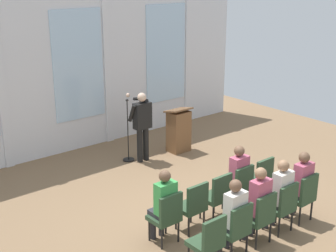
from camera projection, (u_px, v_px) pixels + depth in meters
ground_plane at (220, 222)px, 8.58m from camera, size 13.64×13.64×0.00m
rear_partition at (79, 69)px, 11.65m from camera, size 10.49×0.14×4.15m
speaker at (142, 122)px, 11.09m from camera, size 0.50×0.69×1.70m
mic_stand at (128, 147)px, 11.31m from camera, size 0.28×0.28×1.55m
lectern at (179, 130)px, 11.84m from camera, size 0.60×0.48×1.16m
chair_r0_c0 at (167, 215)px, 7.76m from camera, size 0.46×0.44×0.94m
audience_r0_c0 at (164, 202)px, 7.76m from camera, size 0.36×0.39×1.32m
chair_r0_c1 at (193, 204)px, 8.12m from camera, size 0.46×0.44×0.94m
chair_r0_c2 at (217, 194)px, 8.48m from camera, size 0.46×0.44×0.94m
chair_r0_c3 at (239, 185)px, 8.84m from camera, size 0.46×0.44×0.94m
audience_r0_c3 at (237, 174)px, 8.84m from camera, size 0.36×0.39×1.32m
chair_r0_c4 at (260, 177)px, 9.20m from camera, size 0.46×0.44×0.94m
chair_r1_c0 at (209, 240)px, 7.03m from camera, size 0.46×0.44×0.94m
chair_r1_c1 at (236, 227)px, 7.39m from camera, size 0.46×0.44×0.94m
audience_r1_c1 at (233, 214)px, 7.38m from camera, size 0.36×0.39×1.34m
chair_r1_c2 at (260, 215)px, 7.75m from camera, size 0.46×0.44×0.94m
audience_r1_c2 at (257, 201)px, 7.73m from camera, size 0.36×0.39×1.38m
chair_r1_c3 at (283, 205)px, 8.11m from camera, size 0.46×0.44×0.94m
audience_r1_c3 at (280, 192)px, 8.10m from camera, size 0.36×0.39×1.35m
chair_r1_c4 at (303, 195)px, 8.47m from camera, size 0.46×0.44×0.94m
audience_r1_c4 at (300, 183)px, 8.46m from camera, size 0.36×0.39×1.35m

